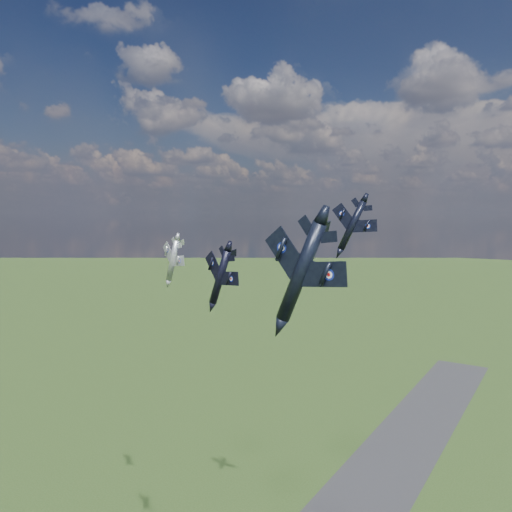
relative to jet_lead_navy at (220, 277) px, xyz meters
The scene contains 4 objects.
jet_lead_navy is the anchor object (origin of this frame).
jet_right_navy 29.95m from the jet_lead_navy, 36.05° to the right, with size 11.73×16.36×3.39m, color black, non-canonical shape.
jet_high_navy 31.97m from the jet_lead_navy, 67.88° to the left, with size 10.41×14.51×3.00m, color black, non-canonical shape.
jet_left_silver 29.45m from the jet_lead_navy, 147.17° to the left, with size 9.65×13.45×2.78m, color gray, non-canonical shape.
Camera 1 is at (51.75, -62.55, 90.33)m, focal length 35.00 mm.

